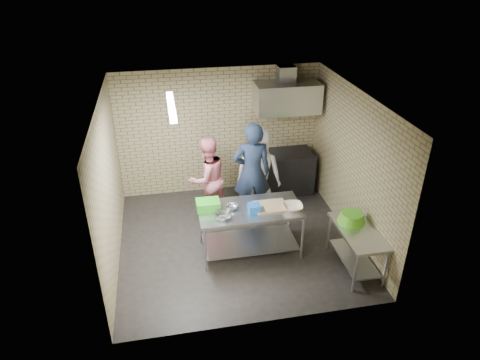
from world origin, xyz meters
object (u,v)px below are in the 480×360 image
blue_tub (254,208)px  green_basin (352,217)px  man_navy (252,173)px  woman_pink (207,179)px  bottle_green (305,98)px  side_counter (356,249)px  prep_table (250,230)px  stove (284,172)px  green_crate (208,205)px  woman_white (258,172)px  bottle_red (287,98)px

blue_tub → green_basin: (1.56, -0.42, -0.11)m
man_navy → woman_pink: (-0.83, 0.22, -0.16)m
bottle_green → green_basin: bearing=-90.4°
side_counter → blue_tub: size_ratio=6.15×
prep_table → stove: (1.18, 1.98, 0.01)m
blue_tub → woman_pink: size_ratio=0.12×
woman_pink → prep_table: bearing=87.6°
green_crate → woman_white: 1.59m
woman_pink → bottle_green: bearing=176.8°
green_crate → green_basin: size_ratio=0.85×
side_counter → green_crate: 2.56m
green_basin → woman_pink: 2.82m
blue_tub → prep_table: bearing=116.6°
woman_pink → green_crate: bearing=56.9°
side_counter → bottle_red: bearing=97.6°
woman_pink → woman_white: (1.00, -0.03, 0.05)m
stove → woman_white: bearing=-135.4°
green_basin → bottle_green: bottle_green is taller
stove → bottle_red: size_ratio=6.67×
prep_table → green_crate: green_crate is taller
prep_table → side_counter: 1.80m
green_basin → blue_tub: bearing=164.8°
green_basin → woman_white: (-1.18, 1.76, 0.06)m
stove → woman_pink: bearing=-157.9°
prep_table → stove: stove is taller
bottle_green → woman_white: 1.91m
blue_tub → bottle_green: 3.00m
side_counter → green_basin: 0.52m
stove → man_navy: size_ratio=0.60×
woman_white → green_basin: bearing=144.2°
green_crate → prep_table: bearing=-9.7°
green_crate → bottle_green: 3.31m
green_basin → woman_pink: (-2.18, 1.79, 0.00)m
side_counter → stove: bearing=99.3°
blue_tub → man_navy: man_navy is taller
bottle_green → stove: bearing=-151.9°
stove → man_navy: man_navy is taller
side_counter → stove: 2.79m
green_crate → blue_tub: green_crate is taller
prep_table → blue_tub: (0.05, -0.10, 0.50)m
blue_tub → man_navy: bearing=79.8°
woman_pink → stove: bearing=175.5°
prep_table → side_counter: (1.63, -0.77, -0.06)m
blue_tub → woman_white: bearing=74.1°
side_counter → woman_white: 2.40m
man_navy → green_crate: bearing=47.7°
green_crate → blue_tub: bearing=-16.3°
stove → green_basin: size_ratio=2.61×
stove → green_basin: green_basin is taller
woman_pink → blue_tub: bearing=87.8°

